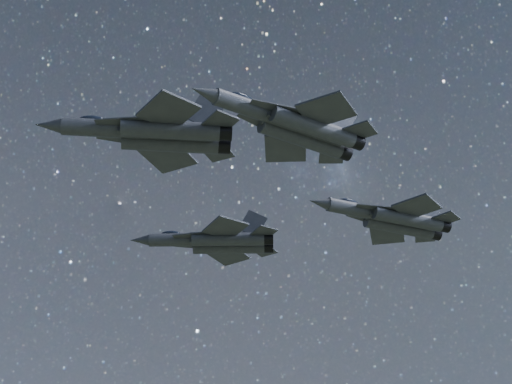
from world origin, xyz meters
name	(u,v)px	position (x,y,z in m)	size (l,w,h in m)	color
jet_lead	(154,133)	(-11.39, -5.61, 145.30)	(19.24, 12.91, 4.86)	#2D2F38
jet_left	(217,241)	(2.27, 13.41, 145.94)	(17.34, 11.36, 4.47)	#2D2F38
jet_right	(294,125)	(-1.10, -14.42, 143.33)	(17.61, 12.33, 4.44)	#2D2F38
jet_slot	(392,219)	(16.65, -2.01, 144.25)	(16.85, 11.94, 4.28)	#2D2F38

